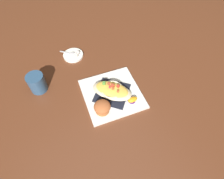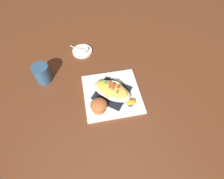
% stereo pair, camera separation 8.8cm
% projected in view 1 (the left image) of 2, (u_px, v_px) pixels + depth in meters
% --- Properties ---
extents(ground_plane, '(2.60, 2.60, 0.00)m').
position_uv_depth(ground_plane, '(112.00, 95.00, 0.92)').
color(ground_plane, brown).
extents(square_plate, '(0.31, 0.31, 0.01)m').
position_uv_depth(square_plate, '(112.00, 94.00, 0.91)').
color(square_plate, white).
rests_on(square_plate, ground_plane).
extents(folded_napkin, '(0.21, 0.21, 0.01)m').
position_uv_depth(folded_napkin, '(112.00, 93.00, 0.91)').
color(folded_napkin, black).
rests_on(folded_napkin, square_plate).
extents(gratin_dish, '(0.21, 0.20, 0.05)m').
position_uv_depth(gratin_dish, '(112.00, 90.00, 0.89)').
color(gratin_dish, beige).
rests_on(gratin_dish, folded_napkin).
extents(muffin, '(0.07, 0.07, 0.05)m').
position_uv_depth(muffin, '(102.00, 107.00, 0.83)').
color(muffin, '#AA6131').
rests_on(muffin, square_plate).
extents(orange_garnish, '(0.06, 0.05, 0.02)m').
position_uv_depth(orange_garnish, '(132.00, 100.00, 0.88)').
color(orange_garnish, '#521C6D').
rests_on(orange_garnish, square_plate).
extents(coffee_mug, '(0.11, 0.08, 0.09)m').
position_uv_depth(coffee_mug, '(37.00, 83.00, 0.91)').
color(coffee_mug, '#2F5173').
rests_on(coffee_mug, ground_plane).
extents(creamer_saucer, '(0.11, 0.11, 0.01)m').
position_uv_depth(creamer_saucer, '(73.00, 55.00, 1.07)').
color(creamer_saucer, white).
rests_on(creamer_saucer, ground_plane).
extents(spoon, '(0.08, 0.08, 0.01)m').
position_uv_depth(spoon, '(72.00, 54.00, 1.06)').
color(spoon, silver).
rests_on(spoon, creamer_saucer).
extents(creamer_cup_0, '(0.02, 0.02, 0.02)m').
position_uv_depth(creamer_cup_0, '(76.00, 55.00, 1.05)').
color(creamer_cup_0, white).
rests_on(creamer_cup_0, creamer_saucer).
extents(creamer_cup_1, '(0.02, 0.02, 0.02)m').
position_uv_depth(creamer_cup_1, '(77.00, 53.00, 1.06)').
color(creamer_cup_1, white).
rests_on(creamer_cup_1, creamer_saucer).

